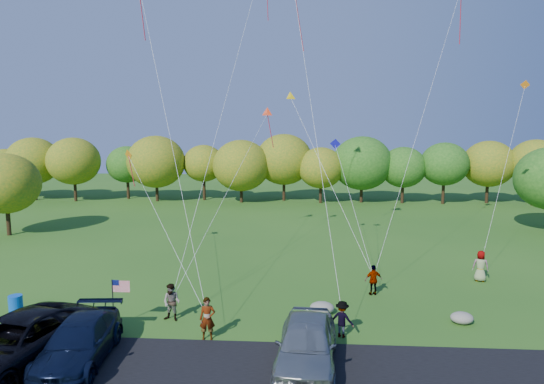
% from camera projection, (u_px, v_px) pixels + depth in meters
% --- Properties ---
extents(ground, '(140.00, 140.00, 0.00)m').
position_uv_depth(ground, '(238.00, 332.00, 21.83)').
color(ground, '#2A5A19').
rests_on(ground, ground).
extents(asphalt_lane, '(44.00, 6.00, 0.06)m').
position_uv_depth(asphalt_lane, '(223.00, 377.00, 17.88)').
color(asphalt_lane, black).
rests_on(asphalt_lane, ground).
extents(treeline, '(75.17, 27.37, 8.08)m').
position_uv_depth(treeline, '(257.00, 165.00, 56.91)').
color(treeline, '#322312').
rests_on(treeline, ground).
extents(minivan_dark, '(4.71, 7.50, 1.93)m').
position_uv_depth(minivan_dark, '(16.00, 343.00, 18.50)').
color(minivan_dark, black).
rests_on(minivan_dark, asphalt_lane).
extents(minivan_navy, '(2.80, 5.82, 1.63)m').
position_uv_depth(minivan_navy, '(79.00, 342.00, 18.86)').
color(minivan_navy, black).
rests_on(minivan_navy, asphalt_lane).
extents(minivan_silver, '(2.62, 5.72, 1.90)m').
position_uv_depth(minivan_silver, '(307.00, 343.00, 18.45)').
color(minivan_silver, gray).
rests_on(minivan_silver, asphalt_lane).
extents(flyer_a, '(0.74, 0.54, 1.88)m').
position_uv_depth(flyer_a, '(207.00, 319.00, 20.99)').
color(flyer_a, '#4C4C59').
rests_on(flyer_a, ground).
extents(flyer_b, '(1.01, 0.87, 1.80)m').
position_uv_depth(flyer_b, '(172.00, 302.00, 23.04)').
color(flyer_b, '#4C4C59').
rests_on(flyer_b, ground).
extents(flyer_c, '(1.20, 0.96, 1.63)m').
position_uv_depth(flyer_c, '(342.00, 319.00, 21.27)').
color(flyer_c, '#4C4C59').
rests_on(flyer_c, ground).
extents(flyer_d, '(1.06, 0.62, 1.69)m').
position_uv_depth(flyer_d, '(374.00, 280.00, 26.53)').
color(flyer_d, '#4C4C59').
rests_on(flyer_d, ground).
extents(flyer_e, '(1.04, 0.82, 1.86)m').
position_uv_depth(flyer_e, '(481.00, 266.00, 28.86)').
color(flyer_e, '#4C4C59').
rests_on(flyer_e, ground).
extents(trash_barrel, '(0.66, 0.66, 0.99)m').
position_uv_depth(trash_barrel, '(16.00, 305.00, 23.77)').
color(trash_barrel, blue).
rests_on(trash_barrel, ground).
extents(flag_assembly, '(0.84, 0.55, 2.28)m').
position_uv_depth(flag_assembly, '(118.00, 292.00, 22.16)').
color(flag_assembly, black).
rests_on(flag_assembly, ground).
extents(boulder_near, '(1.21, 0.95, 0.60)m').
position_uv_depth(boulder_near, '(322.00, 308.00, 23.94)').
color(boulder_near, gray).
rests_on(boulder_near, ground).
extents(boulder_far, '(1.06, 0.88, 0.55)m').
position_uv_depth(boulder_far, '(462.00, 318.00, 22.76)').
color(boulder_far, gray).
rests_on(boulder_far, ground).
extents(kites_aloft, '(27.17, 9.46, 15.57)m').
position_uv_depth(kites_aloft, '(293.00, 7.00, 32.09)').
color(kites_aloft, red).
rests_on(kites_aloft, ground).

